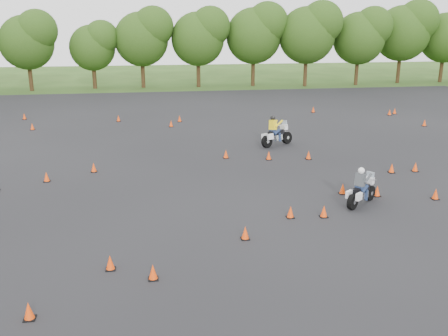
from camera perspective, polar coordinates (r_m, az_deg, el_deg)
name	(u,v)px	position (r m, az deg, el deg)	size (l,w,h in m)	color
ground	(241,231)	(18.14, 1.95, -7.21)	(140.00, 140.00, 0.00)	#2D5119
asphalt_pad	(218,180)	(23.67, -0.74, -1.41)	(62.00, 62.00, 0.00)	black
treeline	(205,49)	(51.42, -2.21, 13.47)	(87.07, 32.18, 10.08)	#274413
traffic_cones	(209,178)	(23.25, -1.67, -1.17)	(35.98, 33.25, 0.45)	#FF460A
rider_grey	(363,186)	(21.11, 15.55, -1.98)	(2.11, 0.65, 1.63)	#404448
rider_yellow	(278,131)	(30.17, 6.18, 4.26)	(2.40, 0.74, 1.85)	yellow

